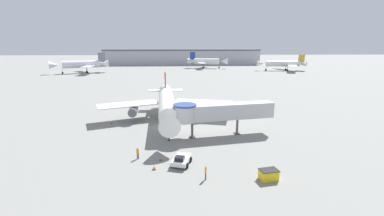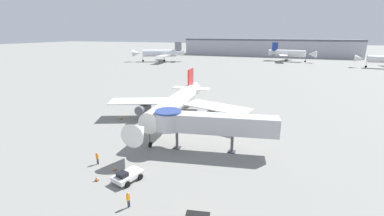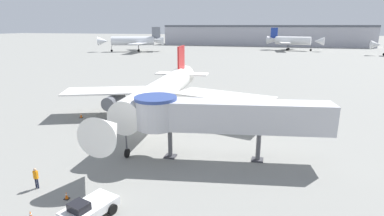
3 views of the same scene
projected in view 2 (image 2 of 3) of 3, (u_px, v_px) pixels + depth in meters
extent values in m
plane|color=gray|center=(163.00, 131.00, 47.76)|extent=(800.00, 800.00, 0.00)
cylinder|color=white|center=(173.00, 105.00, 50.16)|extent=(4.88, 23.03, 3.43)
cone|color=white|center=(138.00, 131.00, 36.60)|extent=(3.67, 3.99, 3.43)
cone|color=white|center=(191.00, 91.00, 61.81)|extent=(3.75, 5.36, 3.43)
cube|color=white|center=(141.00, 101.00, 54.99)|extent=(14.11, 9.58, 0.22)
cube|color=white|center=(217.00, 107.00, 50.67)|extent=(14.01, 8.19, 0.22)
cube|color=#B21E1E|center=(191.00, 78.00, 60.70)|extent=(0.50, 4.14, 4.46)
cube|color=white|center=(191.00, 88.00, 61.88)|extent=(9.12, 3.46, 0.18)
cylinder|color=#565960|center=(143.00, 108.00, 53.84)|extent=(2.15, 4.24, 1.89)
cylinder|color=#565960|center=(211.00, 114.00, 50.07)|extent=(2.15, 4.24, 1.89)
cylinder|color=#4C4C51|center=(150.00, 139.00, 40.69)|extent=(0.18, 0.18, 1.97)
cylinder|color=black|center=(150.00, 145.00, 40.97)|extent=(0.32, 0.91, 0.90)
cylinder|color=#4C4C51|center=(171.00, 113.00, 53.96)|extent=(0.22, 0.22, 1.97)
cylinder|color=black|center=(171.00, 117.00, 54.24)|extent=(0.46, 0.92, 0.90)
cylinder|color=#4C4C51|center=(185.00, 114.00, 53.16)|extent=(0.22, 0.22, 1.97)
cylinder|color=black|center=(185.00, 119.00, 53.44)|extent=(0.46, 0.92, 0.90)
cube|color=#B7B7BC|center=(222.00, 124.00, 38.50)|extent=(16.77, 5.35, 2.80)
cylinder|color=#B7B7BC|center=(168.00, 121.00, 39.84)|extent=(3.90, 3.90, 2.80)
cylinder|color=navy|center=(168.00, 111.00, 39.40)|extent=(4.10, 4.10, 0.30)
cylinder|color=#56565B|center=(177.00, 139.00, 40.46)|extent=(0.44, 0.44, 3.08)
cube|color=#333338|center=(177.00, 148.00, 40.88)|extent=(1.10, 1.10, 0.12)
cylinder|color=#56565B|center=(232.00, 143.00, 39.06)|extent=(0.44, 0.44, 3.08)
cube|color=#333338|center=(232.00, 152.00, 39.48)|extent=(1.10, 1.10, 0.12)
cube|color=silver|center=(128.00, 176.00, 31.74)|extent=(3.02, 4.11, 0.59)
cube|color=black|center=(122.00, 174.00, 30.93)|extent=(1.48, 1.34, 0.54)
cylinder|color=black|center=(116.00, 179.00, 31.63)|extent=(0.53, 0.81, 0.75)
cylinder|color=black|center=(127.00, 184.00, 30.44)|extent=(0.53, 0.81, 0.75)
cylinder|color=black|center=(129.00, 172.00, 33.20)|extent=(0.53, 0.81, 0.75)
cylinder|color=black|center=(140.00, 177.00, 32.01)|extent=(0.53, 0.81, 0.75)
cube|color=black|center=(197.00, 216.00, 23.81)|extent=(2.50, 1.85, 0.08)
cube|color=black|center=(121.00, 119.00, 54.47)|extent=(0.45, 0.45, 0.04)
cone|color=orange|center=(121.00, 117.00, 54.37)|extent=(0.31, 0.31, 0.70)
cylinder|color=white|center=(121.00, 117.00, 54.35)|extent=(0.17, 0.17, 0.08)
cube|color=black|center=(97.00, 181.00, 31.82)|extent=(0.44, 0.44, 0.04)
cone|color=orange|center=(96.00, 178.00, 31.72)|extent=(0.30, 0.30, 0.68)
cylinder|color=white|center=(96.00, 177.00, 31.70)|extent=(0.17, 0.17, 0.08)
cube|color=black|center=(115.00, 170.00, 34.17)|extent=(0.36, 0.36, 0.04)
cone|color=orange|center=(115.00, 168.00, 34.08)|extent=(0.25, 0.25, 0.56)
cylinder|color=white|center=(115.00, 168.00, 34.06)|extent=(0.14, 0.14, 0.07)
cylinder|color=#1E2338|center=(129.00, 203.00, 26.97)|extent=(0.13, 0.13, 0.88)
cylinder|color=#1E2338|center=(128.00, 204.00, 26.83)|extent=(0.13, 0.13, 0.88)
cube|color=orange|center=(128.00, 197.00, 26.68)|extent=(0.28, 0.39, 0.69)
sphere|color=tan|center=(128.00, 193.00, 26.55)|extent=(0.24, 0.24, 0.24)
cylinder|color=#1E2338|center=(97.00, 161.00, 35.80)|extent=(0.13, 0.13, 0.86)
cylinder|color=#1E2338|center=(98.00, 161.00, 35.75)|extent=(0.13, 0.13, 0.86)
cube|color=orange|center=(97.00, 156.00, 35.55)|extent=(0.35, 0.21, 0.68)
sphere|color=tan|center=(97.00, 153.00, 35.43)|extent=(0.23, 0.23, 0.23)
cylinder|color=silver|center=(160.00, 53.00, 161.05)|extent=(21.01, 11.98, 4.35)
cone|color=silver|center=(136.00, 53.00, 160.32)|extent=(6.07, 5.84, 4.35)
cone|color=silver|center=(179.00, 53.00, 161.65)|extent=(7.68, 6.50, 4.35)
cube|color=silver|center=(165.00, 53.00, 170.11)|extent=(12.89, 13.89, 0.22)
cube|color=silver|center=(163.00, 56.00, 152.69)|extent=(6.19, 14.19, 0.22)
cube|color=slate|center=(178.00, 47.00, 160.52)|extent=(3.97, 1.82, 5.65)
cube|color=silver|center=(179.00, 52.00, 161.45)|extent=(6.29, 9.82, 0.18)
cylinder|color=#4C4C51|center=(143.00, 59.00, 161.49)|extent=(0.18, 0.18, 2.50)
cylinder|color=black|center=(143.00, 61.00, 161.84)|extent=(1.12, 0.66, 1.10)
cylinder|color=#4C4C51|center=(164.00, 58.00, 164.02)|extent=(0.22, 0.22, 2.50)
cylinder|color=black|center=(164.00, 60.00, 164.38)|extent=(1.17, 0.79, 1.10)
cylinder|color=#4C4C51|center=(164.00, 59.00, 160.28)|extent=(0.22, 0.22, 2.50)
cylinder|color=black|center=(164.00, 61.00, 160.63)|extent=(1.17, 0.79, 1.10)
cone|color=white|center=(359.00, 59.00, 134.25)|extent=(4.41, 4.07, 3.74)
cylinder|color=#4C4C51|center=(366.00, 65.00, 133.64)|extent=(0.18, 0.18, 2.15)
cylinder|color=black|center=(366.00, 67.00, 133.95)|extent=(1.12, 0.35, 1.10)
cylinder|color=white|center=(290.00, 53.00, 161.93)|extent=(18.23, 8.21, 4.18)
cone|color=white|center=(312.00, 54.00, 155.24)|extent=(5.45, 5.14, 4.18)
cone|color=white|center=(274.00, 53.00, 167.32)|extent=(7.08, 5.53, 4.18)
cube|color=white|center=(283.00, 55.00, 156.95)|extent=(5.48, 12.08, 0.22)
cube|color=white|center=(289.00, 53.00, 169.78)|extent=(10.05, 12.42, 0.22)
cube|color=navy|center=(275.00, 47.00, 166.09)|extent=(3.67, 1.10, 5.44)
cube|color=white|center=(274.00, 51.00, 167.27)|extent=(4.40, 8.38, 0.18)
cylinder|color=#4C4C51|center=(305.00, 59.00, 158.06)|extent=(0.18, 0.18, 2.40)
cylinder|color=black|center=(305.00, 61.00, 158.40)|extent=(1.13, 0.51, 1.10)
cylinder|color=#4C4C51|center=(286.00, 59.00, 162.50)|extent=(0.22, 0.22, 2.40)
cylinder|color=black|center=(285.00, 61.00, 162.84)|extent=(1.16, 0.65, 1.10)
cylinder|color=#4C4C51|center=(287.00, 58.00, 165.53)|extent=(0.22, 0.22, 2.40)
cylinder|color=black|center=(287.00, 60.00, 165.87)|extent=(1.16, 0.65, 1.10)
cube|color=#A8A8B2|center=(267.00, 48.00, 202.11)|extent=(129.12, 21.81, 11.67)
cube|color=#4C515B|center=(268.00, 40.00, 200.29)|extent=(129.12, 22.24, 1.20)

